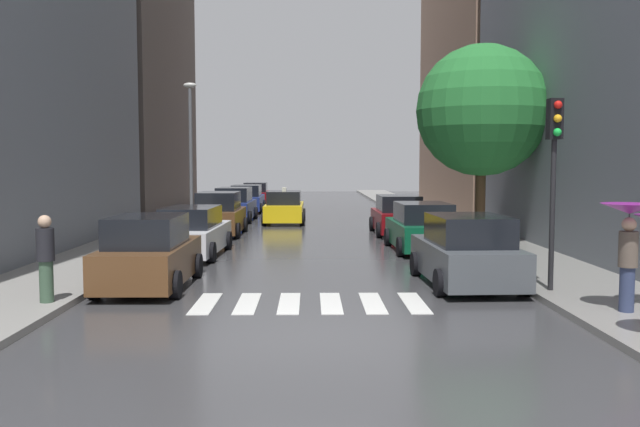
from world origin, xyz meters
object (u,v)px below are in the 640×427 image
(parked_car_left_nearest, at_px, (149,254))
(lamp_post_left, at_px, (191,143))
(parked_car_left_third, at_px, (219,215))
(pedestrian_by_kerb, at_px, (629,232))
(parked_car_right_second, at_px, (422,228))
(traffic_light_right_corner, at_px, (554,151))
(parked_car_left_second, at_px, (193,233))
(parked_car_left_fifth, at_px, (247,199))
(parked_car_right_third, at_px, (398,216))
(parked_car_left_fourth, at_px, (235,206))
(parked_car_right_nearest, at_px, (466,253))
(parked_car_left_sixth, at_px, (256,195))
(street_tree_right, at_px, (482,111))
(taxi_midroad, at_px, (284,208))
(pedestrian_foreground, at_px, (46,256))

(parked_car_left_nearest, relative_size, lamp_post_left, 0.63)
(parked_car_left_third, relative_size, pedestrian_by_kerb, 1.94)
(parked_car_right_second, bearing_deg, traffic_light_right_corner, -170.06)
(parked_car_left_second, distance_m, parked_car_left_fifth, 19.68)
(pedestrian_by_kerb, bearing_deg, lamp_post_left, 28.41)
(parked_car_left_nearest, xyz_separation_m, pedestrian_by_kerb, (10.02, -3.41, 0.88))
(parked_car_left_fifth, bearing_deg, parked_car_right_third, -150.27)
(parked_car_left_fourth, xyz_separation_m, lamp_post_left, (-1.64, -3.32, 3.15))
(parked_car_left_nearest, relative_size, parked_car_right_nearest, 0.95)
(parked_car_right_third, bearing_deg, parked_car_left_second, 129.98)
(parked_car_left_third, distance_m, lamp_post_left, 4.97)
(parked_car_right_nearest, bearing_deg, parked_car_right_third, -1.49)
(parked_car_left_sixth, bearing_deg, parked_car_right_second, -164.28)
(parked_car_left_nearest, height_order, street_tree_right, street_tree_right)
(parked_car_left_third, xyz_separation_m, parked_car_left_fifth, (-0.10, 13.45, -0.06))
(taxi_midroad, relative_size, street_tree_right, 0.62)
(parked_car_left_second, distance_m, street_tree_right, 11.09)
(parked_car_left_third, height_order, lamp_post_left, lamp_post_left)
(parked_car_left_nearest, height_order, traffic_light_right_corner, traffic_light_right_corner)
(parked_car_left_fifth, height_order, traffic_light_right_corner, traffic_light_right_corner)
(pedestrian_by_kerb, relative_size, traffic_light_right_corner, 0.49)
(parked_car_left_fifth, xyz_separation_m, parked_car_right_nearest, (7.76, -25.05, 0.03))
(parked_car_left_fourth, bearing_deg, taxi_midroad, -109.93)
(parked_car_left_nearest, relative_size, parked_car_right_second, 0.95)
(parked_car_left_fourth, height_order, taxi_midroad, taxi_midroad)
(parked_car_right_nearest, xyz_separation_m, taxi_midroad, (-5.15, 17.32, -0.05))
(traffic_light_right_corner, bearing_deg, parked_car_right_third, 97.35)
(parked_car_left_second, height_order, parked_car_left_sixth, parked_car_left_sixth)
(pedestrian_by_kerb, distance_m, traffic_light_right_corner, 2.79)
(pedestrian_by_kerb, bearing_deg, parked_car_left_fifth, 15.66)
(taxi_midroad, height_order, pedestrian_by_kerb, pedestrian_by_kerb)
(traffic_light_right_corner, xyz_separation_m, lamp_post_left, (-11.00, 16.47, 0.68))
(street_tree_right, distance_m, lamp_post_left, 13.83)
(parked_car_right_nearest, bearing_deg, parked_car_left_nearest, 89.57)
(pedestrian_foreground, bearing_deg, lamp_post_left, -83.04)
(parked_car_left_fourth, relative_size, lamp_post_left, 0.67)
(parked_car_right_second, height_order, pedestrian_foreground, pedestrian_foreground)
(parked_car_right_third, bearing_deg, lamp_post_left, 70.44)
(parked_car_left_fifth, bearing_deg, street_tree_right, -150.06)
(parked_car_left_third, bearing_deg, pedestrian_foreground, 174.31)
(parked_car_left_fourth, bearing_deg, street_tree_right, -134.82)
(parked_car_left_third, bearing_deg, street_tree_right, -110.03)
(parked_car_left_fifth, height_order, parked_car_right_second, parked_car_left_fifth)
(parked_car_left_fifth, relative_size, parked_car_right_nearest, 1.10)
(parked_car_right_nearest, bearing_deg, parked_car_right_second, -2.03)
(parked_car_right_third, height_order, lamp_post_left, lamp_post_left)
(parked_car_left_fifth, relative_size, parked_car_right_third, 1.13)
(parked_car_right_second, height_order, taxi_midroad, taxi_midroad)
(parked_car_left_nearest, height_order, parked_car_left_third, parked_car_left_third)
(parked_car_left_nearest, bearing_deg, parked_car_right_nearest, -87.84)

